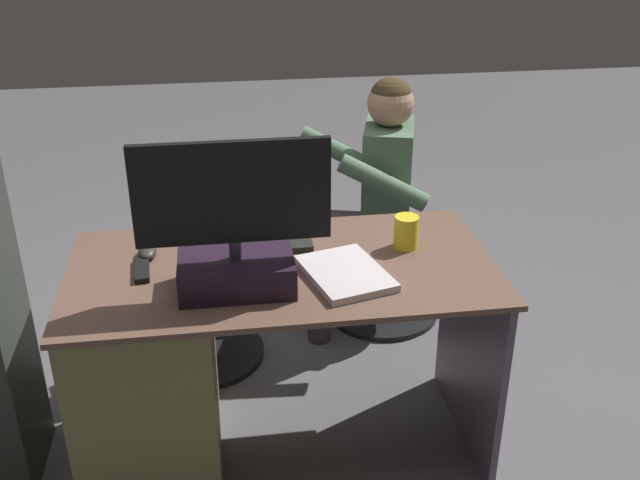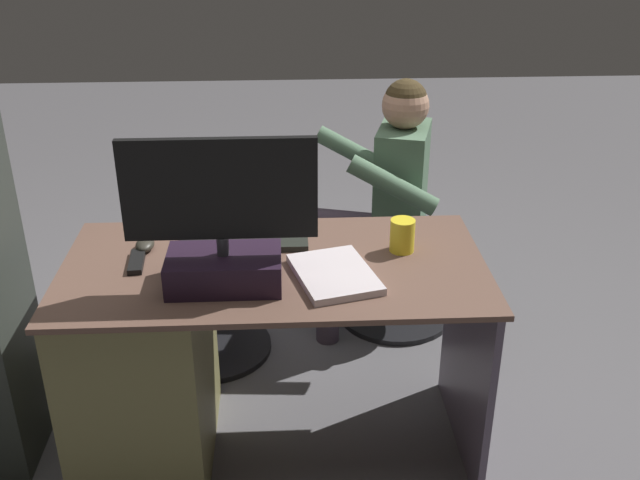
{
  "view_description": "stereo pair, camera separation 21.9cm",
  "coord_description": "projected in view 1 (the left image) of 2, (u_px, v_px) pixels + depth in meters",
  "views": [
    {
      "loc": [
        0.18,
        2.36,
        1.82
      ],
      "look_at": [
        -0.16,
        0.06,
        0.68
      ],
      "focal_mm": 41.41,
      "sensor_mm": 36.0,
      "label": 1
    },
    {
      "loc": [
        -0.04,
        2.38,
        1.82
      ],
      "look_at": [
        -0.16,
        0.06,
        0.68
      ],
      "focal_mm": 41.41,
      "sensor_mm": 36.0,
      "label": 2
    }
  ],
  "objects": [
    {
      "name": "notebook_binder",
      "position": [
        345.0,
        273.0,
        2.24
      ],
      "size": [
        0.29,
        0.35,
        0.02
      ],
      "primitive_type": "cube",
      "rotation": [
        0.0,
        0.0,
        0.26
      ],
      "color": "silver",
      "rests_on": "desk"
    },
    {
      "name": "cup",
      "position": [
        406.0,
        232.0,
        2.41
      ],
      "size": [
        0.08,
        0.08,
        0.11
      ],
      "primitive_type": "cylinder",
      "color": "yellow",
      "rests_on": "desk"
    },
    {
      "name": "ground_plane",
      "position": [
        278.0,
        390.0,
        2.92
      ],
      "size": [
        10.0,
        10.0,
        0.0
      ],
      "primitive_type": "plane",
      "color": "#5A585C"
    },
    {
      "name": "teddy_bear",
      "position": [
        193.0,
        223.0,
        2.88
      ],
      "size": [
        0.26,
        0.26,
        0.38
      ],
      "color": "#CFB67F",
      "rests_on": "office_chair_teddy"
    },
    {
      "name": "keyboard",
      "position": [
        248.0,
        244.0,
        2.43
      ],
      "size": [
        0.42,
        0.14,
        0.02
      ],
      "primitive_type": "cube",
      "color": "black",
      "rests_on": "desk"
    },
    {
      "name": "person",
      "position": [
        370.0,
        185.0,
        3.13
      ],
      "size": [
        0.56,
        0.55,
        1.1
      ],
      "color": "#547559",
      "rests_on": "ground_plane"
    },
    {
      "name": "monitor",
      "position": [
        235.0,
        242.0,
        2.12
      ],
      "size": [
        0.56,
        0.2,
        0.46
      ],
      "color": "black",
      "rests_on": "desk"
    },
    {
      "name": "visitor_chair",
      "position": [
        384.0,
        264.0,
        3.34
      ],
      "size": [
        0.52,
        0.52,
        0.44
      ],
      "color": "black",
      "rests_on": "ground_plane"
    },
    {
      "name": "tv_remote",
      "position": [
        142.0,
        270.0,
        2.27
      ],
      "size": [
        0.05,
        0.15,
        0.02
      ],
      "primitive_type": "cube",
      "rotation": [
        0.0,
        0.0,
        0.07
      ],
      "color": "black",
      "rests_on": "desk"
    },
    {
      "name": "desk",
      "position": [
        176.0,
        366.0,
        2.42
      ],
      "size": [
        1.34,
        0.69,
        0.73
      ],
      "color": "brown",
      "rests_on": "ground_plane"
    },
    {
      "name": "office_chair_teddy",
      "position": [
        200.0,
        304.0,
        3.02
      ],
      "size": [
        0.51,
        0.51,
        0.44
      ],
      "color": "black",
      "rests_on": "ground_plane"
    },
    {
      "name": "computer_mouse",
      "position": [
        147.0,
        252.0,
        2.36
      ],
      "size": [
        0.06,
        0.1,
        0.04
      ],
      "primitive_type": "ellipsoid",
      "color": "#2C2A22",
      "rests_on": "desk"
    }
  ]
}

